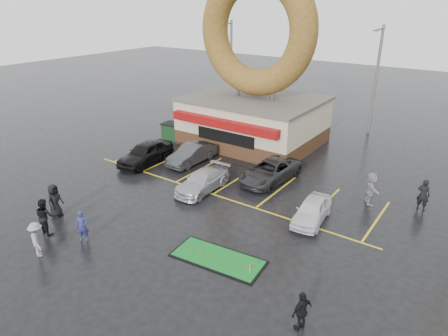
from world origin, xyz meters
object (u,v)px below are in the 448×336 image
Objects in this scene: car_grey at (270,171)px; person_cameraman at (302,311)px; car_black at (146,153)px; person_blue at (82,226)px; car_dgrey at (192,154)px; dumpster at (174,132)px; streetlight_left at (231,65)px; car_silver at (202,181)px; donut_shop at (255,88)px; streetlight_mid at (376,78)px; putting_green at (218,258)px; car_white at (312,210)px.

person_cameraman is (7.09, -10.45, 0.12)m from car_grey.
person_blue is at bearing -65.45° from car_black.
dumpster is (-4.50, 3.15, -0.04)m from car_dgrey.
car_dgrey is (2.63, 1.97, -0.10)m from car_black.
car_silver is at bearing -60.90° from streetlight_left.
car_grey is (4.84, -5.85, -3.79)m from donut_shop.
putting_green is (0.07, -22.60, -4.75)m from streetlight_mid.
person_cameraman is (11.10, 0.89, -0.00)m from person_blue.
streetlight_left is 1.95× the size of car_black.
car_dgrey is 11.72m from putting_green.
car_grey is 12.04m from person_blue.
person_cameraman is at bearing -51.00° from car_grey.
streetlight_mid is 23.10m from putting_green.
car_silver is 11.94m from person_cameraman.
person_blue is (-4.01, -11.35, 0.13)m from car_grey.
donut_shop is 8.46× the size of person_cameraman.
donut_shop is 9.92m from car_black.
car_black reaches higher than dumpster.
donut_shop reaches higher than person_blue.
car_dgrey is 4.56m from car_silver.
person_blue is at bearing -157.89° from putting_green.
car_dgrey is at bearing -107.83° from person_cameraman.
putting_green is at bearing -89.55° from person_cameraman.
car_dgrey is 5.49m from dumpster.
streetlight_left is 5.60× the size of person_blue.
dumpster is (1.28, -10.20, -4.13)m from streetlight_left.
person_cameraman is (13.15, -9.90, 0.11)m from car_dgrey.
dumpster is (-17.65, 13.05, -0.15)m from person_cameraman.
car_grey is at bearing -126.71° from person_cameraman.
streetlight_left is 1.00× the size of streetlight_mid.
streetlight_left reaches higher than car_black.
dumpster is (-7.86, 6.22, 0.04)m from car_silver.
dumpster reaches higher than car_silver.
person_blue is 0.36× the size of putting_green.
car_white is at bearing -6.27° from car_black.
person_blue is (-6.17, -25.14, -3.98)m from streetlight_mid.
car_dgrey reaches higher than car_white.
person_cameraman is at bearing -18.70° from putting_green.
streetlight_left is at bearing -175.91° from streetlight_mid.
car_grey is (11.84, -12.79, -4.11)m from streetlight_left.
streetlight_left reaches higher than person_cameraman.
person_blue reaches higher than car_dgrey.
dumpster is at bearing -107.33° from person_cameraman.
car_silver is 0.94× the size of putting_green.
dumpster is at bearing -150.39° from donut_shop.
person_blue is at bearing -69.44° from dumpster.
streetlight_mid reaches higher than car_black.
putting_green is (8.29, -8.26, -0.65)m from car_dgrey.
putting_green is (14.07, -21.60, -4.75)m from streetlight_left.
person_blue is 1.01× the size of person_cameraman.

